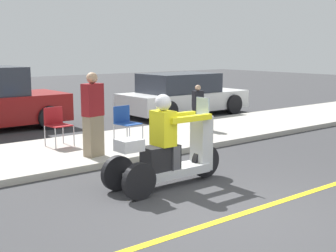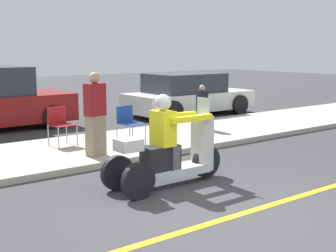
{
  "view_description": "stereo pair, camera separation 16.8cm",
  "coord_description": "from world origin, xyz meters",
  "views": [
    {
      "loc": [
        -4.38,
        -4.04,
        2.2
      ],
      "look_at": [
        0.15,
        1.63,
        0.97
      ],
      "focal_mm": 50.0,
      "sensor_mm": 36.0,
      "label": 1
    },
    {
      "loc": [
        -4.25,
        -4.14,
        2.2
      ],
      "look_at": [
        0.15,
        1.63,
        0.97
      ],
      "focal_mm": 50.0,
      "sensor_mm": 36.0,
      "label": 2
    }
  ],
  "objects": [
    {
      "name": "parked_car_lot_left",
      "position": [
        5.53,
        7.61,
        0.65
      ],
      "size": [
        4.31,
        2.03,
        1.37
      ],
      "color": "silver",
      "rests_on": "ground"
    },
    {
      "name": "spectator_end_of_line",
      "position": [
        0.02,
        3.76,
        0.9
      ],
      "size": [
        0.42,
        0.31,
        1.61
      ],
      "color": "gray",
      "rests_on": "sidewalk_strip"
    },
    {
      "name": "folding_chair_set_back",
      "position": [
        1.15,
        4.37,
        0.62
      ],
      "size": [
        0.51,
        0.51,
        0.82
      ],
      "color": "#A5A8AD",
      "rests_on": "sidewalk_strip"
    },
    {
      "name": "lane_stripe",
      "position": [
        0.15,
        0.0,
        0.0
      ],
      "size": [
        24.0,
        0.12,
        0.01
      ],
      "color": "gold",
      "rests_on": "ground"
    },
    {
      "name": "ground_plane",
      "position": [
        0.0,
        0.0,
        0.0
      ],
      "size": [
        60.0,
        60.0,
        0.0
      ],
      "primitive_type": "plane",
      "color": "#38383A"
    },
    {
      "name": "motorcycle_trike",
      "position": [
        0.15,
        1.63,
        0.54
      ],
      "size": [
        2.14,
        0.68,
        1.48
      ],
      "color": "black",
      "rests_on": "ground"
    },
    {
      "name": "folding_chair_curbside",
      "position": [
        -0.11,
        5.1,
        0.62
      ],
      "size": [
        0.5,
        0.5,
        0.82
      ],
      "color": "#A5A8AD",
      "rests_on": "sidewalk_strip"
    },
    {
      "name": "spectator_mid_group",
      "position": [
        3.66,
        4.79,
        0.67
      ],
      "size": [
        0.29,
        0.2,
        1.13
      ],
      "color": "black",
      "rests_on": "sidewalk_strip"
    },
    {
      "name": "sidewalk_strip",
      "position": [
        0.0,
        4.6,
        0.06
      ],
      "size": [
        28.0,
        2.8,
        0.12
      ],
      "color": "#B2ADA3",
      "rests_on": "ground"
    }
  ]
}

